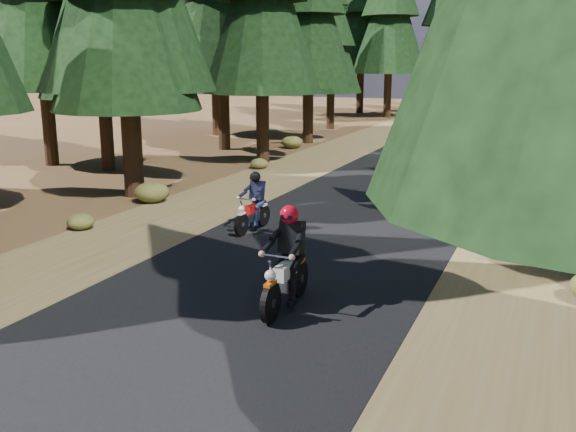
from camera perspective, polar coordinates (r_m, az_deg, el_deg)
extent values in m
plane|color=#4E331B|center=(11.97, -2.81, -6.70)|extent=(120.00, 120.00, 0.00)
cube|color=black|center=(16.41, 4.75, -1.03)|extent=(6.00, 100.00, 0.01)
cube|color=brown|center=(18.32, -9.04, 0.39)|extent=(3.20, 100.00, 0.01)
cube|color=brown|center=(15.67, 20.96, -2.65)|extent=(3.20, 100.00, 0.01)
cylinder|color=black|center=(20.36, -14.02, 9.10)|extent=(0.51, 0.51, 5.34)
cylinder|color=black|center=(21.23, -13.80, 10.75)|extent=(0.56, 0.56, 6.43)
cylinder|color=black|center=(25.69, -16.03, 10.10)|extent=(0.52, 0.52, 5.56)
cone|color=black|center=(25.73, -16.56, 17.84)|extent=(4.73, 4.73, 6.95)
cylinder|color=black|center=(26.53, -2.29, 10.88)|extent=(0.53, 0.53, 5.72)
cone|color=black|center=(26.59, -2.37, 18.60)|extent=(4.86, 4.86, 7.15)
cylinder|color=black|center=(30.69, -5.79, 11.82)|extent=(0.55, 0.55, 6.37)
cylinder|color=black|center=(33.09, 1.82, 11.39)|extent=(0.53, 0.53, 5.64)
cone|color=black|center=(33.14, 1.87, 17.49)|extent=(4.79, 4.79, 7.05)
cylinder|color=black|center=(36.88, -2.49, 11.47)|extent=(0.52, 0.52, 5.45)
cone|color=black|center=(36.91, -2.55, 16.76)|extent=(4.63, 4.63, 6.81)
cylinder|color=black|center=(39.79, 3.81, 10.88)|extent=(0.48, 0.48, 4.42)
cone|color=black|center=(39.75, 3.88, 14.86)|extent=(3.76, 3.76, 5.52)
cone|color=black|center=(39.84, 3.93, 17.72)|extent=(2.87, 2.87, 3.98)
cylinder|color=black|center=(46.03, 1.63, 11.49)|extent=(0.49, 0.49, 4.75)
cone|color=black|center=(46.01, 1.65, 15.19)|extent=(4.04, 4.04, 5.93)
cone|color=black|center=(46.12, 1.67, 17.84)|extent=(3.09, 3.09, 4.27)
cylinder|color=black|center=(27.61, -20.70, 10.43)|extent=(0.54, 0.54, 6.00)
cylinder|color=black|center=(36.76, -6.42, 12.14)|extent=(0.56, 0.56, 6.40)
cone|color=black|center=(36.87, -6.59, 18.36)|extent=(5.44, 5.44, 8.00)
cylinder|color=black|center=(48.59, 8.90, 12.43)|extent=(0.56, 0.56, 6.40)
cone|color=black|center=(48.67, 9.08, 17.14)|extent=(5.44, 5.44, 8.00)
cylinder|color=black|center=(52.27, 6.47, 12.81)|extent=(0.57, 0.57, 6.80)
cone|color=black|center=(52.38, 6.60, 17.46)|extent=(5.78, 5.78, 8.50)
cylinder|color=black|center=(53.85, 13.66, 12.12)|extent=(0.54, 0.54, 6.00)
cone|color=black|center=(53.90, 13.89, 16.10)|extent=(5.10, 5.10, 7.50)
cylinder|color=black|center=(53.11, 22.38, 11.69)|extent=(0.56, 0.56, 6.40)
cone|color=black|center=(53.19, 22.79, 15.98)|extent=(5.44, 5.44, 8.00)
cylinder|color=black|center=(56.32, 18.31, 12.28)|extent=(0.57, 0.57, 6.80)
cone|color=black|center=(56.42, 18.64, 16.59)|extent=(5.78, 5.78, 8.50)
cylinder|color=black|center=(49.47, 1.69, 12.14)|extent=(0.52, 0.52, 5.60)
cone|color=black|center=(49.49, 1.71, 16.20)|extent=(4.76, 4.76, 7.00)
ellipsoid|color=#474C1E|center=(19.66, -12.01, 2.09)|extent=(1.03, 1.03, 0.62)
ellipsoid|color=#474C1E|center=(25.23, -2.58, 4.68)|extent=(0.69, 0.69, 0.42)
ellipsoid|color=#474C1E|center=(31.13, 0.36, 6.59)|extent=(1.00, 1.00, 0.60)
ellipsoid|color=#474C1E|center=(16.98, -17.95, -0.49)|extent=(0.67, 0.67, 0.40)
cube|color=black|center=(10.75, -0.22, -2.25)|extent=(0.41, 0.25, 0.58)
sphere|color=#A70619|center=(10.64, -0.22, -0.06)|extent=(0.33, 0.33, 0.32)
cube|color=black|center=(15.83, -3.18, 2.18)|extent=(0.35, 0.23, 0.48)
sphere|color=black|center=(15.76, -3.20, 3.43)|extent=(0.29, 0.29, 0.27)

